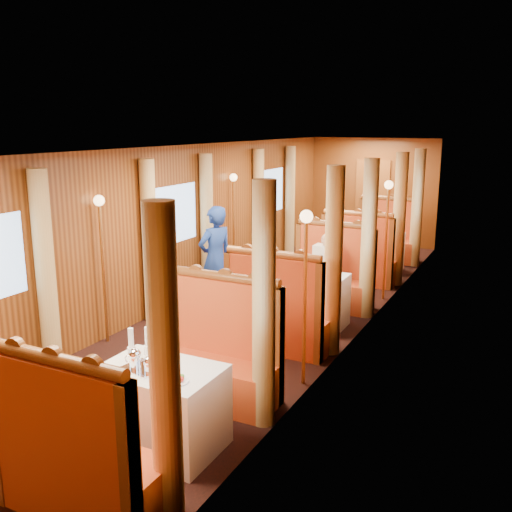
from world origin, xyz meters
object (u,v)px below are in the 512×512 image
Objects in this scene: tea_tray at (143,368)px; passenger at (326,264)px; rose_vase_mid at (310,263)px; teapot_left at (135,362)px; table_near at (161,408)px; banquette_far_fwd at (359,260)px; banquette_near_aft at (219,361)px; table_far at (374,252)px; steward at (215,259)px; banquette_mid_fwd at (278,319)px; banquette_near_fwd at (78,462)px; banquette_mid_aft at (331,280)px; banquette_far_aft at (387,240)px; fruit_plate at (176,380)px; rose_vase_far at (375,224)px; teapot_back at (156,356)px; teapot_right at (149,368)px; table_mid at (307,300)px.

passenger is (0.12, 4.33, -0.02)m from tea_tray.
teapot_left is at bearing -92.98° from rose_vase_mid.
table_near is 5.99m from banquette_far_fwd.
banquette_near_aft is 5.99m from table_far.
tea_tray is at bearing 45.41° from steward.
steward reaches higher than banquette_mid_fwd.
rose_vase_mid is (0.02, 3.51, 0.55)m from table_near.
banquette_near_aft reaches higher than passenger.
banquette_near_fwd is at bearing -90.00° from banquette_mid_fwd.
rose_vase_mid is at bearing 89.15° from banquette_mid_fwd.
banquette_mid_aft reaches higher than passenger.
table_near is 7.00m from table_far.
banquette_far_aft is at bearing 90.19° from rose_vase_mid.
banquette_mid_fwd is 2.59m from tea_tray.
rose_vase_far is at bearing 92.26° from fruit_plate.
rose_vase_mid is (0.02, -1.00, 0.50)m from banquette_mid_aft.
banquette_mid_fwd reaches higher than tea_tray.
teapot_back is (0.01, 0.17, 0.05)m from tea_tray.
steward is at bearing 132.22° from teapot_right.
fruit_plate is (0.40, -0.08, 0.01)m from tea_tray.
rose_vase_far is at bearing 89.92° from passenger.
table_far is (0.00, 7.00, 0.00)m from table_near.
banquette_near_fwd is at bearing -90.00° from banquette_far_fwd.
tea_tray is 0.09m from teapot_left.
banquette_far_fwd is (0.00, 5.99, 0.05)m from table_near.
fruit_plate is 4.12m from steward.
table_mid is at bearing 88.11° from tea_tray.
banquette_near_fwd is 1.00× the size of banquette_far_fwd.
teapot_right is (0.17, -0.03, -0.01)m from teapot_left.
banquette_near_fwd reaches higher than passenger.
banquette_far_aft is at bearing 90.00° from passenger.
banquette_mid_fwd is 2.43m from teapot_back.
banquette_mid_aft is at bearing 111.81° from teapot_back.
teapot_right is at bearing -90.02° from banquette_far_fwd.
banquette_mid_fwd is at bearing 110.65° from teapot_back.
tea_tray is at bearing -91.47° from banquette_mid_aft.
banquette_near_fwd is 8.01m from table_far.
banquette_mid_aft is at bearing 90.00° from banquette_near_aft.
teapot_left is at bearing -91.40° from table_far.
tea_tray reaches higher than table_mid.
teapot_back reaches higher than table_far.
rose_vase_far is (0.00, -1.04, 0.50)m from banquette_far_aft.
steward is (-1.53, 0.04, 0.44)m from table_mid.
banquette_far_fwd is at bearing 90.35° from rose_vase_mid.
banquette_near_fwd is at bearing -90.00° from table_far.
rose_vase_far is at bearing -80.80° from table_far.
table_far is (0.00, 2.49, -0.05)m from banquette_mid_aft.
table_mid is at bearing -90.06° from rose_vase_far.
table_near is 6.90× the size of teapot_right.
banquette_near_aft is at bearing -90.00° from banquette_far_fwd.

